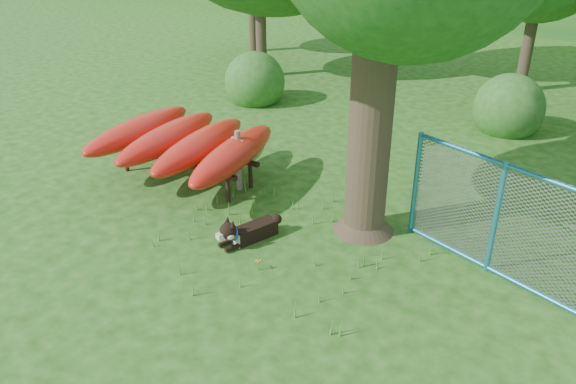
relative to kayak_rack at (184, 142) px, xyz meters
The scene contains 8 objects.
ground 3.87m from the kayak_rack, 36.26° to the right, with size 80.00×80.00×0.00m, color #184A0E.
wooden_post 1.29m from the kayak_rack, ahead, with size 0.35×0.15×1.29m.
kayak_rack is the anchor object (origin of this frame).
husky_dog 3.02m from the kayak_rack, 27.97° to the right, with size 0.65×1.23×0.58m.
fence_section 6.38m from the kayak_rack, ahead, with size 3.09×1.13×3.15m.
wildflower_clump 3.90m from the kayak_rack, 31.15° to the right, with size 0.10×0.08×0.20m.
shrub_left 5.68m from the kayak_rack, 110.37° to the left, with size 1.80×1.80×1.80m, color #235C1D.
shrub_mid 8.48m from the kayak_rack, 53.29° to the left, with size 1.80×1.80×1.80m, color #235C1D.
Camera 1 is at (4.68, -5.82, 5.20)m, focal length 35.00 mm.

